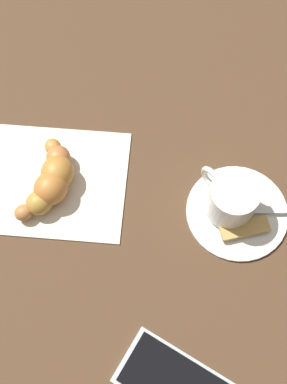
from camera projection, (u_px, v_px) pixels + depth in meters
ground_plane at (135, 182)px, 0.63m from camera, size 1.80×1.80×0.00m
saucer at (237, 212)px, 0.61m from camera, size 0.12×0.12×0.01m
espresso_cup at (231, 199)px, 0.58m from camera, size 0.07×0.06×0.05m
teaspoon at (243, 212)px, 0.60m from camera, size 0.13×0.05×0.01m
sugar_packet at (245, 228)px, 0.59m from camera, size 0.06×0.04×0.01m
napkin at (53, 181)px, 0.62m from camera, size 0.21×0.18×0.00m
croissant at (51, 180)px, 0.60m from camera, size 0.06×0.12×0.04m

